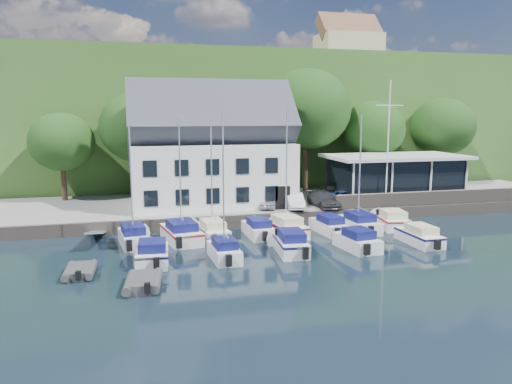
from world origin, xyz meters
TOP-DOWN VIEW (x-y plane):
  - ground at (0.00, 0.00)m, footprint 180.00×180.00m
  - quay at (0.00, 17.50)m, footprint 60.00×13.00m
  - quay_face at (0.00, 11.00)m, footprint 60.00×0.30m
  - hillside at (0.00, 62.00)m, footprint 160.00×75.00m
  - field_patch at (8.00, 70.00)m, footprint 50.00×30.00m
  - farmhouse at (22.00, 52.00)m, footprint 10.40×7.00m
  - harbor_building at (-7.00, 16.50)m, footprint 14.40×8.20m
  - club_pavilion at (11.00, 16.00)m, footprint 13.20×7.20m
  - seawall at (12.00, 11.40)m, footprint 18.00×0.50m
  - gangway at (-16.50, 9.00)m, footprint 1.20×6.00m
  - car_silver at (-2.68, 13.41)m, footprint 2.11×3.65m
  - car_white at (-0.36, 12.70)m, footprint 2.11×4.18m
  - car_dgrey at (2.36, 12.84)m, footprint 1.98×4.55m
  - car_blue at (4.84, 13.95)m, footprint 1.63×3.52m
  - flagpole at (8.27, 12.58)m, footprint 2.64×0.20m
  - tree_0 at (-20.10, 21.79)m, footprint 6.01×6.01m
  - tree_1 at (-13.12, 21.67)m, footprint 7.41×7.41m
  - tree_2 at (-3.78, 21.48)m, footprint 7.73×7.73m
  - tree_3 at (3.89, 21.83)m, footprint 9.27×9.27m
  - tree_4 at (11.37, 21.63)m, footprint 6.92×6.92m
  - tree_5 at (20.38, 22.29)m, footprint 7.17×7.17m
  - boat_r1_0 at (-13.97, 7.36)m, footprint 2.58×5.86m
  - boat_r1_1 at (-10.61, 7.60)m, footprint 3.35×6.90m
  - boat_r1_2 at (-8.32, 7.89)m, footprint 2.50×6.26m
  - boat_r1_3 at (-4.86, 7.79)m, footprint 1.99×5.74m
  - boat_r1_4 at (-2.76, 7.56)m, footprint 3.07×6.49m
  - boat_r1_5 at (0.69, 7.48)m, footprint 2.31×5.79m
  - boat_r1_6 at (3.13, 7.46)m, footprint 2.44×6.47m
  - boat_r1_7 at (6.21, 7.78)m, footprint 2.94×5.66m
  - boat_r2_0 at (-12.88, 2.69)m, footprint 2.48×5.19m
  - boat_r2_1 at (-8.46, 2.42)m, footprint 1.93×5.27m
  - boat_r2_2 at (-3.89, 3.00)m, footprint 2.52×6.27m
  - boat_r2_3 at (0.71, 2.55)m, footprint 2.62×5.41m
  - boat_r2_4 at (5.61, 2.86)m, footprint 1.89×5.87m
  - dinghy_0 at (-17.00, 1.43)m, footprint 1.86×2.98m
  - dinghy_1 at (-13.55, -1.49)m, footprint 2.31×3.47m

SIDE VIEW (x-z plane):
  - ground at x=0.00m, z-range 0.00..0.00m
  - gangway at x=-16.50m, z-range -0.70..0.70m
  - dinghy_0 at x=-17.00m, z-range 0.00..0.68m
  - dinghy_1 at x=-13.55m, z-range 0.00..0.76m
  - quay at x=0.00m, z-range 0.00..1.00m
  - quay_face at x=0.00m, z-range 0.00..1.00m
  - boat_r1_3 at x=-4.86m, z-range 0.00..1.40m
  - boat_r2_4 at x=5.61m, z-range 0.00..1.40m
  - boat_r1_5 at x=0.69m, z-range 0.00..1.43m
  - boat_r2_3 at x=0.71m, z-range 0.00..1.48m
  - boat_r1_7 at x=6.21m, z-range 0.00..1.49m
  - boat_r2_0 at x=-12.88m, z-range 0.00..1.49m
  - boat_r2_2 at x=-3.89m, z-range 0.00..1.54m
  - car_silver at x=-2.68m, z-range 1.00..2.17m
  - car_blue at x=4.84m, z-range 1.00..2.17m
  - seawall at x=12.00m, z-range 1.00..2.20m
  - car_dgrey at x=2.36m, z-range 1.00..2.30m
  - car_white at x=-0.36m, z-range 1.00..2.32m
  - club_pavilion at x=11.00m, z-range 1.00..5.10m
  - boat_r2_1 at x=-8.46m, z-range 0.00..8.72m
  - boat_r1_2 at x=-8.32m, z-range 0.00..8.77m
  - boat_r1_0 at x=-13.97m, z-range 0.00..9.29m
  - boat_r1_6 at x=3.13m, z-range 0.00..9.32m
  - boat_r1_4 at x=-2.76m, z-range 0.00..9.40m
  - boat_r1_1 at x=-10.61m, z-range 0.00..9.60m
  - tree_0 at x=-20.10m, z-range 1.00..9.21m
  - harbor_building at x=-7.00m, z-range 1.00..9.70m
  - tree_4 at x=11.37m, z-range 1.00..10.46m
  - tree_5 at x=20.38m, z-range 1.00..10.80m
  - tree_1 at x=-13.12m, z-range 1.00..11.13m
  - tree_2 at x=-3.78m, z-range 1.00..11.57m
  - flagpole at x=8.27m, z-range 1.00..11.99m
  - tree_3 at x=3.89m, z-range 1.00..13.66m
  - hillside at x=0.00m, z-range 0.00..16.00m
  - field_patch at x=8.00m, z-range 16.00..16.30m
  - farmhouse at x=22.00m, z-range 16.00..24.20m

